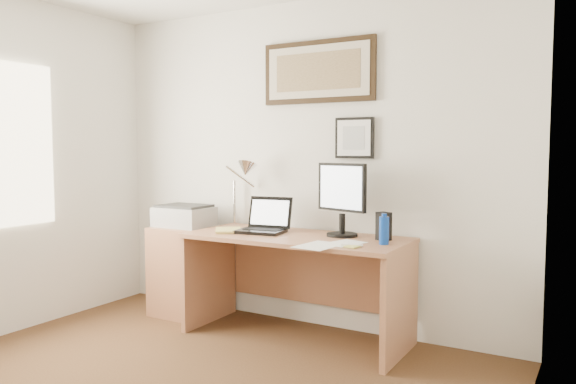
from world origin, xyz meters
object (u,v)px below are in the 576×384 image
Objects in this scene: side_cabinet at (185,271)px; book at (216,231)px; printer at (184,216)px; lcd_monitor at (342,196)px; laptop at (264,224)px; water_bottle at (384,230)px; desk at (301,266)px.

book is at bearing -22.13° from side_cabinet.
lcd_monitor is at bearing 1.99° from printer.
laptop reaches higher than book.
side_cabinet is 1.96× the size of laptop.
lcd_monitor is (0.91, 0.27, 0.28)m from book.
water_bottle is at bearing -2.75° from side_cabinet.
water_bottle is (1.75, -0.08, 0.48)m from side_cabinet.
lcd_monitor reaches higher than laptop.
water_bottle is 0.46m from lcd_monitor.
book is 0.58× the size of printer.
desk is 1.14m from printer.
laptop reaches higher than printer.
desk is 3.64× the size of printer.
book is 0.16× the size of desk.
side_cabinet is at bearing 178.66° from laptop.
laptop is (-0.29, -0.05, 0.29)m from desk.
printer reaches higher than side_cabinet.
laptop is (-0.96, 0.07, -0.03)m from water_bottle.
water_bottle is at bearing -24.14° from lcd_monitor.
laptop is at bearing -1.34° from side_cabinet.
printer is (-1.78, 0.12, -0.02)m from water_bottle.
lcd_monitor is (-0.38, 0.17, 0.20)m from water_bottle.
side_cabinet is 0.90m from laptop.
side_cabinet is 0.46m from printer.
side_cabinet is 0.46× the size of desk.
side_cabinet is 0.63m from book.
water_bottle reaches higher than side_cabinet.
water_bottle is at bearing -3.90° from printer.
laptop is at bearing 176.11° from water_bottle.
lcd_monitor reaches higher than desk.
printer is (-0.82, 0.06, 0.01)m from laptop.
water_bottle is 1.78m from printer.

